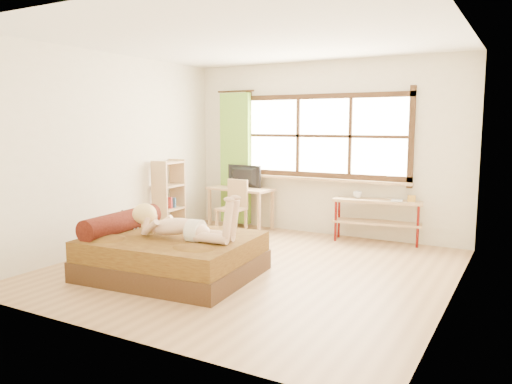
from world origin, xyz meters
The scene contains 18 objects.
floor centered at (0.00, 0.00, 0.00)m, with size 4.50×4.50×0.00m, color #9E754C.
ceiling centered at (0.00, 0.00, 2.70)m, with size 4.50×4.50×0.00m, color white.
wall_back centered at (0.00, 2.25, 1.35)m, with size 4.50×4.50×0.00m, color silver.
wall_front centered at (0.00, -2.25, 1.35)m, with size 4.50×4.50×0.00m, color silver.
wall_left centered at (-2.25, 0.00, 1.35)m, with size 4.50×4.50×0.00m, color silver.
wall_right centered at (2.25, 0.00, 1.35)m, with size 4.50×4.50×0.00m, color silver.
window centered at (0.00, 2.22, 1.51)m, with size 2.80×0.16×1.46m.
curtain centered at (-1.55, 2.13, 1.15)m, with size 0.55×0.10×2.20m, color #5A8825.
bed centered at (-0.72, -0.69, 0.25)m, with size 1.96×1.62×0.70m.
woman centered at (-0.53, -0.74, 0.74)m, with size 1.29×0.37×0.55m, color #E0B290, non-canonical shape.
kitten centered at (-1.40, -0.59, 0.57)m, with size 0.28×0.11×0.22m, color black, non-canonical shape.
desk centered at (-1.35, 1.95, 0.59)m, with size 1.13×0.59×0.68m.
monitor centered at (-1.35, 2.00, 0.87)m, with size 0.65×0.08×0.37m, color black.
chair centered at (-1.24, 1.58, 0.48)m, with size 0.41×0.41×0.86m.
pipe_shelf centered at (0.94, 2.07, 0.47)m, with size 1.31×0.51×0.72m.
cup centered at (0.62, 2.07, 0.69)m, with size 0.13×0.13×0.10m, color gray.
book centered at (1.12, 2.07, 0.65)m, with size 0.16×0.22×0.02m, color gray.
bookshelf centered at (-2.08, 0.99, 0.60)m, with size 0.31×0.52×1.17m.
Camera 1 is at (2.89, -5.10, 1.74)m, focal length 35.00 mm.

